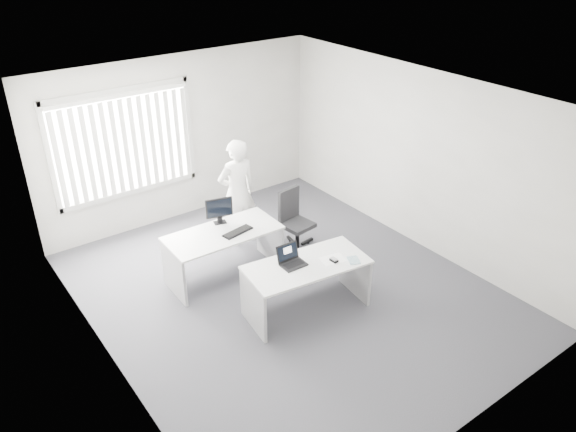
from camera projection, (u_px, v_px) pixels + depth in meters
ground at (288, 292)px, 7.95m from camera, size 6.00×6.00×0.00m
wall_back at (181, 138)px, 9.41m from camera, size 5.00×0.02×2.80m
wall_front at (481, 323)px, 5.16m from camera, size 5.00×0.02×2.80m
wall_left at (99, 267)px, 5.98m from camera, size 0.02×6.00×2.80m
wall_right at (419, 160)px, 8.59m from camera, size 0.02×6.00×2.80m
ceiling at (287, 98)px, 6.62m from camera, size 5.00×6.00×0.02m
window at (124, 143)px, 8.78m from camera, size 2.32×0.06×1.76m
blinds at (126, 146)px, 8.75m from camera, size 2.20×0.10×1.50m
desk_near at (307, 277)px, 7.34m from camera, size 1.69×0.96×0.73m
desk_far at (224, 245)px, 8.04m from camera, size 1.65×0.80×0.74m
office_chair at (295, 231)px, 8.85m from camera, size 0.63×0.63×0.99m
person at (237, 192)px, 8.78m from camera, size 0.66×0.46×1.75m
laptop at (294, 257)px, 7.15m from camera, size 0.33×0.29×0.25m
paper_sheet at (333, 259)px, 7.34m from camera, size 0.36×0.29×0.00m
mouse at (334, 260)px, 7.29m from camera, size 0.07×0.12×0.05m
booklet at (354, 260)px, 7.31m from camera, size 0.21×0.24×0.01m
keyboard at (238, 232)px, 7.93m from camera, size 0.48×0.23×0.02m
monitor at (219, 211)px, 8.09m from camera, size 0.41×0.21×0.40m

